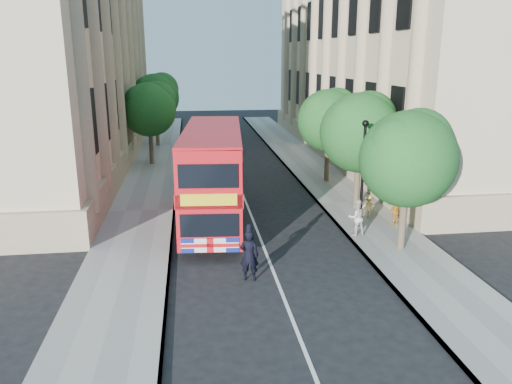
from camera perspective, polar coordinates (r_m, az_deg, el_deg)
name	(u,v)px	position (r m, az deg, el deg)	size (l,w,h in m)	color
ground	(281,290)	(18.32, 2.83, -11.12)	(120.00, 120.00, 0.00)	black
pavement_right	(349,203)	(28.71, 10.58, -1.26)	(3.50, 80.00, 0.12)	gray
pavement_left	(142,211)	(27.47, -12.90, -2.16)	(3.50, 80.00, 0.12)	gray
building_right	(397,44)	(43.50, 15.82, 15.97)	(12.00, 38.00, 18.00)	#C4B188
building_left	(40,43)	(41.53, -23.48, 15.36)	(12.00, 38.00, 18.00)	#C4B188
tree_right_near	(409,154)	(21.46, 17.06, 4.19)	(4.00, 4.00, 6.08)	#473828
tree_right_mid	(361,128)	(26.92, 11.86, 7.14)	(4.20, 4.20, 6.37)	#473828
tree_right_far	(329,117)	(32.61, 8.37, 8.47)	(4.00, 4.00, 6.15)	#473828
tree_left_far	(150,107)	(38.43, -12.07, 9.53)	(4.00, 4.00, 6.30)	#473828
tree_left_back	(156,95)	(46.36, -11.37, 10.86)	(4.20, 4.20, 6.65)	#473828
lamp_post	(362,178)	(24.19, 12.06, 1.54)	(0.32, 0.32, 5.16)	black
double_decker_bus	(213,173)	(24.48, -4.92, 2.15)	(3.48, 10.27, 4.66)	#B70C12
box_van	(210,167)	(32.22, -5.28, 2.90)	(1.86, 4.39, 2.49)	black
police_constable	(249,255)	(18.67, -0.78, -7.26)	(0.71, 0.47, 1.96)	black
woman_pedestrian	(356,217)	(23.36, 11.41, -2.85)	(0.83, 0.65, 1.70)	beige
child_a	(396,213)	(25.28, 15.67, -2.29)	(0.72, 0.30, 1.23)	orange
child_b	(369,206)	(26.09, 12.74, -1.61)	(0.75, 0.43, 1.16)	#FAC155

